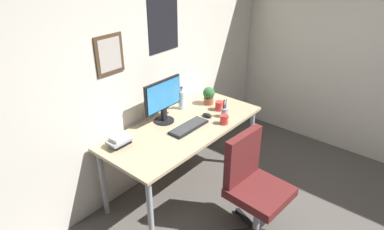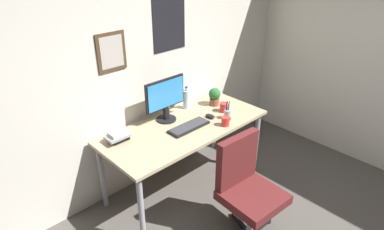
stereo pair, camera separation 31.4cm
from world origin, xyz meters
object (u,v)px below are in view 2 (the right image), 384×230
object	(u,v)px
computer_mouse	(210,116)
pen_cup	(228,114)
coffee_mug_near	(226,121)
office_chair	(246,186)
water_bottle	(186,99)
book_stack_left	(118,136)
monitor	(165,98)
potted_plant	(215,96)
keyboard	(189,127)
coffee_mug_far	(224,107)

from	to	relation	value
computer_mouse	pen_cup	xyz separation A→B (m)	(0.12, -0.13, 0.04)
coffee_mug_near	pen_cup	world-z (taller)	pen_cup
office_chair	water_bottle	distance (m)	1.20
computer_mouse	book_stack_left	distance (m)	0.96
office_chair	monitor	bearing A→B (deg)	89.01
monitor	coffee_mug_near	world-z (taller)	monitor
coffee_mug_near	potted_plant	world-z (taller)	potted_plant
office_chair	coffee_mug_near	distance (m)	0.71
keyboard	book_stack_left	world-z (taller)	book_stack_left
computer_mouse	coffee_mug_far	xyz separation A→B (m)	(0.21, 0.00, 0.03)
water_bottle	potted_plant	bearing A→B (deg)	-28.04
coffee_mug_near	computer_mouse	bearing A→B (deg)	87.93
computer_mouse	water_bottle	world-z (taller)	water_bottle
computer_mouse	book_stack_left	bearing A→B (deg)	164.31
coffee_mug_far	pen_cup	distance (m)	0.16
monitor	coffee_mug_far	xyz separation A→B (m)	(0.56, -0.27, -0.19)
keyboard	potted_plant	size ratio (longest dim) A/B	2.21
coffee_mug_far	office_chair	bearing A→B (deg)	-126.63
monitor	computer_mouse	world-z (taller)	monitor
keyboard	water_bottle	distance (m)	0.45
pen_cup	coffee_mug_far	bearing A→B (deg)	54.72
coffee_mug_near	pen_cup	size ratio (longest dim) A/B	0.58
keyboard	coffee_mug_near	world-z (taller)	coffee_mug_near
water_bottle	coffee_mug_near	distance (m)	0.55
computer_mouse	water_bottle	size ratio (longest dim) A/B	0.44
computer_mouse	water_bottle	xyz separation A→B (m)	(-0.02, 0.33, 0.09)
water_bottle	potted_plant	xyz separation A→B (m)	(0.28, -0.15, -0.00)
potted_plant	computer_mouse	bearing A→B (deg)	-144.89
coffee_mug_near	coffee_mug_far	bearing A→B (deg)	44.83
monitor	coffee_mug_far	bearing A→B (deg)	-26.15
keyboard	coffee_mug_far	world-z (taller)	coffee_mug_far
office_chair	potted_plant	world-z (taller)	office_chair
water_bottle	office_chair	bearing A→B (deg)	-107.40
water_bottle	coffee_mug_near	size ratio (longest dim) A/B	2.16
pen_cup	book_stack_left	xyz separation A→B (m)	(-1.04, 0.39, -0.01)
coffee_mug_near	potted_plant	size ratio (longest dim) A/B	0.60
water_bottle	monitor	bearing A→B (deg)	-170.56
computer_mouse	coffee_mug_far	distance (m)	0.21
water_bottle	book_stack_left	bearing A→B (deg)	-175.49
computer_mouse	coffee_mug_far	size ratio (longest dim) A/B	0.88
water_bottle	pen_cup	bearing A→B (deg)	-73.49
book_stack_left	potted_plant	bearing A→B (deg)	-3.77
office_chair	coffee_mug_far	bearing A→B (deg)	53.37
computer_mouse	keyboard	bearing A→B (deg)	-178.63
monitor	office_chair	bearing A→B (deg)	-90.99
monitor	pen_cup	distance (m)	0.65
office_chair	water_bottle	world-z (taller)	water_bottle
computer_mouse	water_bottle	distance (m)	0.34
water_bottle	book_stack_left	xyz separation A→B (m)	(-0.90, -0.07, -0.06)
pen_cup	coffee_mug_near	bearing A→B (deg)	-145.99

